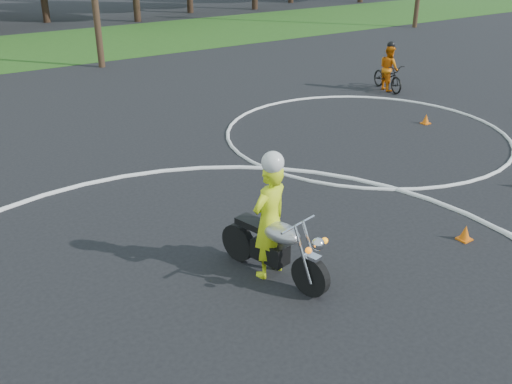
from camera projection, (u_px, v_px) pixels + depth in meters
course_markings at (280, 240)px, 10.80m from camera, size 19.05×19.05×0.12m
primary_motorcycle at (275, 247)px, 9.43m from camera, size 0.83×2.26×1.20m
rider_primary_grp at (270, 217)px, 9.32m from camera, size 0.83×0.64×2.24m
rider_second_grp at (388, 73)px, 20.85m from camera, size 1.11×1.96×1.78m
traffic_cones at (453, 227)px, 11.01m from camera, size 18.82×12.36×0.30m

